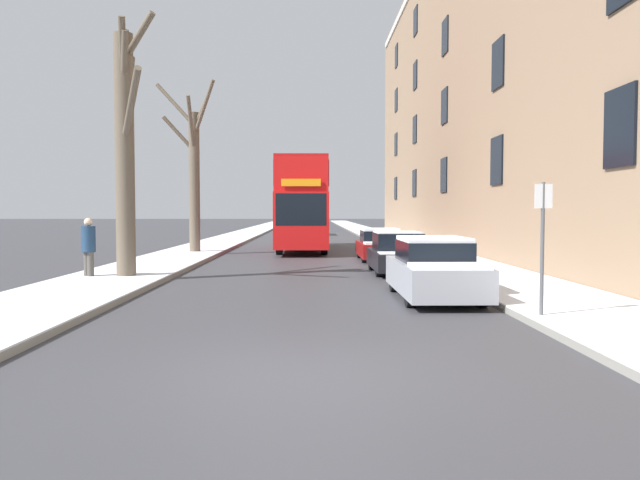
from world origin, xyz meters
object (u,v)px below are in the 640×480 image
Objects in this scene: parked_car_2 at (380,245)px; pedestrian_left_sidewalk at (89,247)px; street_sign_post at (542,243)px; bare_tree_left_0 at (125,146)px; parked_car_0 at (434,270)px; double_decker_bus at (303,201)px; parked_car_1 at (398,254)px; bare_tree_left_1 at (194,172)px; oncoming_van at (297,220)px.

parked_car_2 is 2.25× the size of pedestrian_left_sidewalk.
parked_car_2 is 1.62× the size of street_sign_post.
bare_tree_left_0 is 1.84× the size of parked_car_2.
parked_car_0 is 1.68× the size of street_sign_post.
parked_car_2 is (8.29, 7.62, -3.34)m from bare_tree_left_0.
double_decker_bus reaches higher than pedestrian_left_sidewalk.
parked_car_2 is (3.32, -6.71, -1.96)m from double_decker_bus.
bare_tree_left_0 is 1.96× the size of parked_car_1.
bare_tree_left_1 reaches higher than double_decker_bus.
parked_car_0 is 1.10× the size of parked_car_1.
bare_tree_left_1 is 3.14× the size of street_sign_post.
parked_car_0 is 2.33× the size of pedestrian_left_sidewalk.
double_decker_bus is 7.74m from parked_car_2.
oncoming_van is at bearing 96.05° from parked_car_0.
parked_car_0 is at bearing -83.95° from oncoming_van.
parked_car_2 is 27.66m from oncoming_van.
double_decker_bus reaches higher than oncoming_van.
pedestrian_left_sidewalk is at bearing -95.00° from bare_tree_left_1.
parked_car_1 is at bearing 90.00° from parked_car_0.
pedestrian_left_sidewalk is (-1.08, -0.11, -2.94)m from bare_tree_left_0.
parked_car_0 is at bearing -79.65° from double_decker_bus.
bare_tree_left_0 reaches higher than double_decker_bus.
parked_car_2 is 14.81m from street_sign_post.
oncoming_van is 42.41m from street_sign_post.
parked_car_0 is at bearing -24.91° from bare_tree_left_0.
bare_tree_left_1 is at bearing 90.53° from bare_tree_left_0.
bare_tree_left_0 reaches higher than parked_car_2.
double_decker_bus is 20.68m from oncoming_van.
pedestrian_left_sidewalk is at bearing 146.84° from street_sign_post.
parked_car_2 is at bearing 90.00° from parked_car_0.
bare_tree_left_1 is 6.18m from double_decker_bus.
bare_tree_left_0 is 0.70× the size of double_decker_bus.
oncoming_van reaches higher than parked_car_0.
street_sign_post is (1.32, -9.36, 0.85)m from parked_car_1.
oncoming_van is (-4.11, 38.81, 0.66)m from parked_car_0.
pedestrian_left_sidewalk is (-5.26, -35.07, -0.32)m from oncoming_van.
oncoming_van reaches higher than parked_car_2.
pedestrian_left_sidewalk reaches higher than parked_car_2.
street_sign_post is (5.44, -42.06, 0.14)m from oncoming_van.
double_decker_bus is (4.97, 14.34, -1.38)m from bare_tree_left_0.
bare_tree_left_1 is 2.06× the size of parked_car_1.
bare_tree_left_0 is at bearing -109.13° from double_decker_bus.
bare_tree_left_0 is 4.15× the size of pedestrian_left_sidewalk.
parked_car_1 is 1.52× the size of street_sign_post.
parked_car_1 is (8.40, -8.80, -3.26)m from bare_tree_left_1.
bare_tree_left_1 is at bearing 124.64° from pedestrian_left_sidewalk.
street_sign_post is (1.32, -3.25, 0.80)m from parked_car_0.
bare_tree_left_0 is at bearing 155.09° from parked_car_0.
bare_tree_left_1 is 24.41m from oncoming_van.
oncoming_van is at bearing 121.11° from pedestrian_left_sidewalk.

